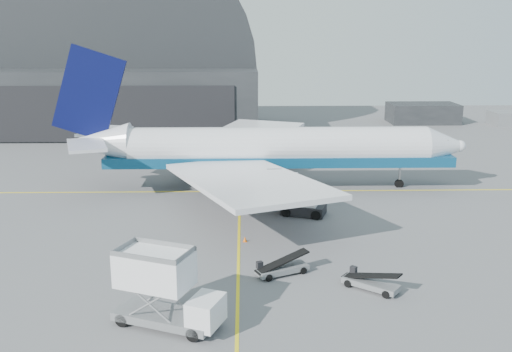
{
  "coord_description": "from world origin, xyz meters",
  "views": [
    {
      "loc": [
        0.48,
        -45.85,
        18.72
      ],
      "look_at": [
        1.72,
        9.79,
        4.5
      ],
      "focal_mm": 40.0,
      "sensor_mm": 36.0,
      "label": 1
    }
  ],
  "objects_px": {
    "belt_loader_b": "(370,282)",
    "catering_truck": "(164,290)",
    "pushback_tug": "(305,208)",
    "belt_loader_a": "(281,268)",
    "airliner": "(262,149)"
  },
  "relations": [
    {
      "from": "pushback_tug",
      "to": "belt_loader_a",
      "type": "height_order",
      "value": "pushback_tug"
    },
    {
      "from": "belt_loader_a",
      "to": "belt_loader_b",
      "type": "xyz_separation_m",
      "value": [
        6.45,
        -2.79,
        -0.0
      ]
    },
    {
      "from": "pushback_tug",
      "to": "belt_loader_b",
      "type": "relative_size",
      "value": 1.2
    },
    {
      "from": "catering_truck",
      "to": "pushback_tug",
      "type": "xyz_separation_m",
      "value": [
        11.56,
        22.76,
        -1.72
      ]
    },
    {
      "from": "catering_truck",
      "to": "belt_loader_b",
      "type": "bearing_deg",
      "value": 41.1
    },
    {
      "from": "airliner",
      "to": "catering_truck",
      "type": "bearing_deg",
      "value": -102.57
    },
    {
      "from": "airliner",
      "to": "catering_truck",
      "type": "xyz_separation_m",
      "value": [
        -7.43,
        -33.33,
        -2.37
      ]
    },
    {
      "from": "belt_loader_b",
      "to": "catering_truck",
      "type": "bearing_deg",
      "value": -123.09
    },
    {
      "from": "catering_truck",
      "to": "belt_loader_a",
      "type": "relative_size",
      "value": 1.71
    },
    {
      "from": "airliner",
      "to": "belt_loader_a",
      "type": "relative_size",
      "value": 11.09
    },
    {
      "from": "pushback_tug",
      "to": "belt_loader_a",
      "type": "relative_size",
      "value": 1.13
    },
    {
      "from": "belt_loader_a",
      "to": "belt_loader_b",
      "type": "height_order",
      "value": "same"
    },
    {
      "from": "pushback_tug",
      "to": "belt_loader_b",
      "type": "distance_m",
      "value": 18.01
    },
    {
      "from": "airliner",
      "to": "pushback_tug",
      "type": "distance_m",
      "value": 12.06
    },
    {
      "from": "airliner",
      "to": "belt_loader_a",
      "type": "distance_m",
      "value": 25.92
    }
  ]
}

